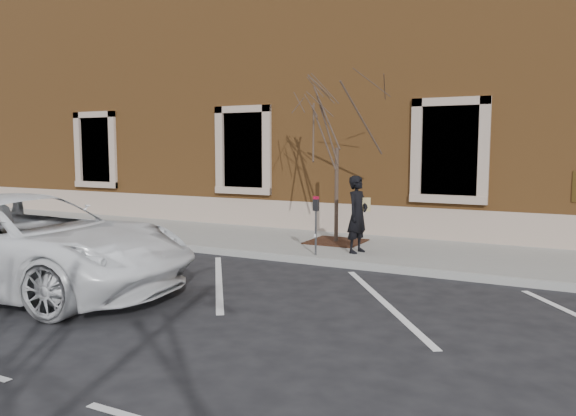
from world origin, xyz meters
The scene contains 10 objects.
ground centered at (0.00, 0.00, 0.00)m, with size 120.00×120.00×0.00m, color #28282B.
sidewalk_near centered at (0.00, 1.75, 0.07)m, with size 40.00×3.50×0.15m, color gray.
curb_near centered at (0.00, -0.05, 0.07)m, with size 40.00×0.12×0.15m, color #9E9E99.
parking_stripes centered at (0.00, -2.20, 0.00)m, with size 28.00×4.40×0.01m, color silver, non-canonical shape.
building_civic centered at (0.00, 7.74, 4.00)m, with size 40.00×8.62×8.00m.
man centered at (1.57, 0.92, 1.01)m, with size 0.62×0.41×1.71m, color black.
parking_meter centered at (0.88, 0.21, 1.04)m, with size 0.12×0.09×1.28m.
tree_grate centered at (0.63, 1.97, 0.17)m, with size 1.29×1.29×0.03m, color #392012.
sapling centered at (0.63, 1.97, 3.11)m, with size 2.54×2.54×4.23m.
white_truck centered at (-2.56, -4.36, 0.84)m, with size 2.77×6.02×1.67m, color white.
Camera 1 is at (5.89, -10.71, 2.48)m, focal length 35.00 mm.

